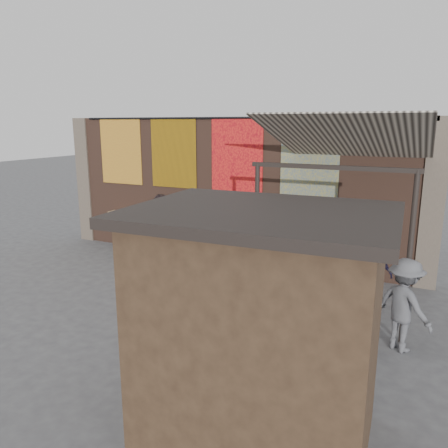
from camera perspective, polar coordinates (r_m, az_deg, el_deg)
name	(u,v)px	position (r m, az deg, el deg)	size (l,w,h in m)	color
ground	(182,288)	(10.55, -5.47, -8.37)	(70.00, 70.00, 0.00)	#474749
brick_wall	(230,190)	(12.35, 0.78, 4.46)	(10.00, 0.40, 4.00)	brown
pier_left	(88,180)	(15.26, -17.33, 5.52)	(0.50, 0.50, 4.00)	#4C4238
pier_right	(433,204)	(11.25, 25.63, 2.32)	(0.50, 0.50, 4.00)	#4C4238
eating_counter	(224,224)	(12.19, 0.04, 0.04)	(8.00, 0.32, 0.05)	#9E7A51
shelf_box	(192,215)	(12.60, -4.22, 1.13)	(0.58, 0.31, 0.25)	white
tapestry_redgold	(121,151)	(13.96, -13.32, 9.24)	(1.50, 0.02, 2.00)	maroon
tapestry_sun	(174,153)	(12.86, -6.61, 9.20)	(1.50, 0.02, 2.00)	orange
tapestry_orange	(237,155)	(11.92, 1.68, 8.98)	(1.50, 0.02, 2.00)	red
tapestry_multi	(310,158)	(11.26, 11.12, 8.51)	(1.50, 0.02, 2.00)	navy
hang_rail	(227,118)	(12.01, 0.34, 13.70)	(0.06, 0.06, 9.50)	black
scooter_stool_0	(136,239)	(13.51, -11.41, -1.88)	(0.40, 0.89, 0.85)	black
scooter_stool_1	(150,243)	(13.23, -9.63, -2.50)	(0.32, 0.72, 0.68)	black
scooter_stool_2	(168,244)	(12.94, -7.37, -2.63)	(0.35, 0.78, 0.74)	navy
scooter_stool_3	(185,246)	(12.58, -5.17, -2.90)	(0.38, 0.84, 0.80)	#AF0D28
scooter_stool_4	(203,248)	(12.33, -2.82, -3.12)	(0.39, 0.87, 0.83)	maroon
scooter_stool_5	(223,252)	(12.03, -0.18, -3.67)	(0.36, 0.81, 0.77)	#0D5E1E
scooter_stool_6	(244,255)	(11.85, 2.62, -4.13)	(0.33, 0.73, 0.70)	navy
scooter_stool_7	(264,259)	(11.58, 5.25, -4.53)	(0.34, 0.75, 0.71)	#934E0D
diner_left	(157,230)	(12.98, -8.71, -0.79)	(0.56, 0.37, 1.55)	#87B4C5
diner_right	(163,226)	(12.83, -7.97, -0.24)	(0.90, 0.70, 1.85)	#30252A
shopper_navy	(367,273)	(9.43, 18.13, -6.13)	(1.00, 0.41, 1.70)	black
shopper_grey	(404,305)	(8.15, 22.46, -9.76)	(1.06, 0.61, 1.64)	#535458
shopper_tan	(245,260)	(9.95, 2.71, -4.70)	(0.79, 0.52, 1.63)	#876C55
market_stall	(259,335)	(5.33, 4.64, -14.28)	(2.58, 1.94, 2.80)	black
stall_roof	(262,214)	(4.84, 4.95, 1.27)	(2.89, 2.23, 0.12)	black
stall_sign	(284,260)	(5.98, 7.80, -4.74)	(1.20, 0.04, 0.50)	gold
stall_shelf	(281,329)	(6.36, 7.52, -13.42)	(2.14, 0.10, 0.06)	#473321
awning_canvas	(349,138)	(9.44, 15.97, 10.78)	(3.20, 3.40, 0.03)	beige
awning_ledger	(362,118)	(11.00, 17.57, 13.01)	(3.30, 0.08, 0.12)	#33261C
awning_header	(332,167)	(8.00, 13.89, 7.19)	(3.00, 0.08, 0.08)	black
awning_post_left	(256,242)	(8.67, 4.25, -2.33)	(0.09, 0.09, 3.10)	black
awning_post_right	(409,261)	(8.13, 23.01, -4.41)	(0.09, 0.09, 3.10)	black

